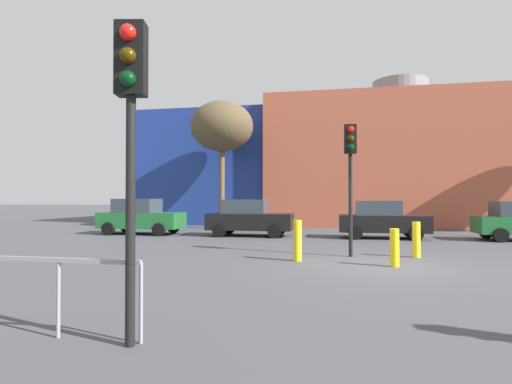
# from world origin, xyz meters

# --- Properties ---
(ground_plane) EXTENTS (200.00, 200.00, 0.00)m
(ground_plane) POSITION_xyz_m (0.00, 0.00, 0.00)
(ground_plane) COLOR #47474C
(building_backdrop) EXTENTS (37.05, 13.04, 10.52)m
(building_backdrop) POSITION_xyz_m (3.48, 20.85, 4.17)
(building_backdrop) COLOR #B2563D
(building_backdrop) RESTS_ON ground_plane
(parked_car_0) EXTENTS (4.13, 2.02, 1.79)m
(parked_car_0) POSITION_xyz_m (-10.92, 7.99, 0.89)
(parked_car_0) COLOR #1E662D
(parked_car_0) RESTS_ON ground_plane
(parked_car_1) EXTENTS (4.04, 1.99, 1.75)m
(parked_car_1) POSITION_xyz_m (-5.31, 7.99, 0.87)
(parked_car_1) COLOR black
(parked_car_1) RESTS_ON ground_plane
(parked_car_2) EXTENTS (3.91, 1.92, 1.70)m
(parked_car_2) POSITION_xyz_m (0.83, 7.99, 0.84)
(parked_car_2) COLOR black
(parked_car_2) RESTS_ON ground_plane
(traffic_light_near_left) EXTENTS (0.40, 0.39, 3.96)m
(traffic_light_near_left) POSITION_xyz_m (-3.62, -6.91, 2.91)
(traffic_light_near_left) COLOR black
(traffic_light_near_left) RESTS_ON ground_plane
(traffic_light_island) EXTENTS (0.39, 0.38, 4.10)m
(traffic_light_island) POSITION_xyz_m (-0.74, 1.63, 3.01)
(traffic_light_island) COLOR black
(traffic_light_island) RESTS_ON ground_plane
(bare_tree_0) EXTENTS (3.76, 3.76, 7.65)m
(bare_tree_0) POSITION_xyz_m (-7.93, 12.50, 6.10)
(bare_tree_0) COLOR brown
(bare_tree_0) RESTS_ON ground_plane
(bollard_yellow_0) EXTENTS (0.24, 0.24, 1.18)m
(bollard_yellow_0) POSITION_xyz_m (-2.27, 0.45, 0.59)
(bollard_yellow_0) COLOR yellow
(bollard_yellow_0) RESTS_ON ground_plane
(bollard_yellow_1) EXTENTS (0.24, 0.24, 1.09)m
(bollard_yellow_1) POSITION_xyz_m (1.23, 1.87, 0.54)
(bollard_yellow_1) COLOR yellow
(bollard_yellow_1) RESTS_ON ground_plane
(bollard_yellow_2) EXTENTS (0.24, 0.24, 1.00)m
(bollard_yellow_2) POSITION_xyz_m (0.34, -0.08, 0.50)
(bollard_yellow_2) COLOR yellow
(bollard_yellow_2) RESTS_ON ground_plane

